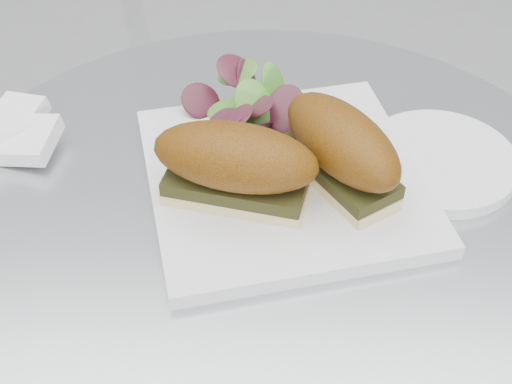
% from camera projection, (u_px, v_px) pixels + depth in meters
% --- Properties ---
extents(table, '(0.70, 0.70, 0.73)m').
position_uv_depth(table, '(266.00, 363.00, 0.85)').
color(table, '#B2B5B9').
rests_on(table, ground).
extents(plate, '(0.32, 0.32, 0.02)m').
position_uv_depth(plate, '(284.00, 178.00, 0.71)').
color(plate, silver).
rests_on(plate, table).
extents(sandwich_left, '(0.17, 0.10, 0.08)m').
position_uv_depth(sandwich_left, '(235.00, 164.00, 0.65)').
color(sandwich_left, beige).
rests_on(sandwich_left, plate).
extents(sandwich_right, '(0.14, 0.16, 0.08)m').
position_uv_depth(sandwich_right, '(341.00, 148.00, 0.67)').
color(sandwich_right, beige).
rests_on(sandwich_right, plate).
extents(salad, '(0.12, 0.12, 0.05)m').
position_uv_depth(salad, '(242.00, 104.00, 0.75)').
color(salad, '#43832A').
rests_on(salad, plate).
extents(napkin, '(0.13, 0.13, 0.02)m').
position_uv_depth(napkin, '(11.00, 138.00, 0.75)').
color(napkin, white).
rests_on(napkin, table).
extents(saucer, '(0.16, 0.16, 0.01)m').
position_uv_depth(saucer, '(440.00, 161.00, 0.73)').
color(saucer, silver).
rests_on(saucer, table).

